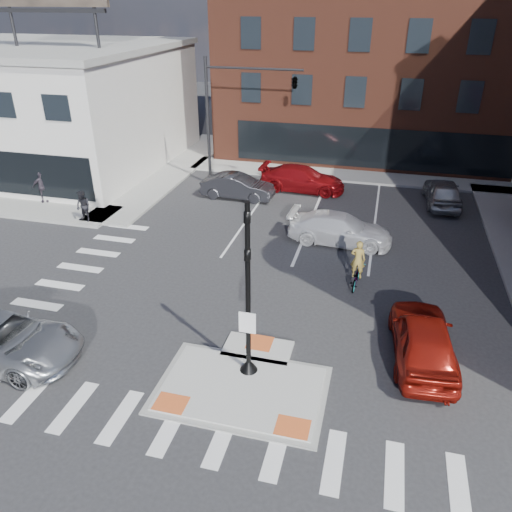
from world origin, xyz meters
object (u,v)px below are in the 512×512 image
(white_pickup, at_px, (340,229))
(silver_suv, at_px, (1,339))
(bg_car_red, at_px, (302,179))
(cyclist, at_px, (357,271))
(bg_car_dark, at_px, (238,186))
(pedestrian_a, at_px, (83,206))
(bg_car_silver, at_px, (443,192))
(pedestrian_b, at_px, (42,187))
(red_sedan, at_px, (423,338))

(white_pickup, bearing_deg, silver_suv, 143.01)
(bg_car_red, xyz_separation_m, cyclist, (4.35, -11.27, -0.06))
(bg_car_dark, bearing_deg, pedestrian_a, 131.80)
(bg_car_silver, distance_m, pedestrian_b, 23.95)
(white_pickup, xyz_separation_m, cyclist, (1.17, -4.17, -0.03))
(bg_car_silver, distance_m, pedestrian_a, 20.79)
(cyclist, bearing_deg, white_pickup, -69.09)
(bg_car_red, xyz_separation_m, pedestrian_a, (-10.65, -8.27, 0.23))
(cyclist, bearing_deg, bg_car_dark, -43.05)
(red_sedan, height_order, white_pickup, red_sedan)
(red_sedan, xyz_separation_m, bg_car_silver, (1.63, 15.30, -0.04))
(red_sedan, relative_size, pedestrian_b, 2.66)
(pedestrian_b, bearing_deg, pedestrian_a, -56.52)
(bg_car_dark, relative_size, bg_car_red, 0.83)
(bg_car_dark, height_order, bg_car_red, bg_car_red)
(white_pickup, relative_size, cyclist, 2.41)
(bg_car_red, height_order, pedestrian_a, pedestrian_a)
(cyclist, bearing_deg, bg_car_silver, -105.87)
(bg_car_dark, xyz_separation_m, cyclist, (7.98, -8.95, -0.01))
(red_sedan, xyz_separation_m, white_pickup, (-3.75, 8.54, -0.09))
(bg_car_silver, xyz_separation_m, pedestrian_a, (-19.21, -7.93, 0.22))
(silver_suv, distance_m, bg_car_dark, 17.29)
(silver_suv, xyz_separation_m, red_sedan, (14.00, 3.62, 0.06))
(white_pickup, xyz_separation_m, pedestrian_a, (-13.83, -1.17, 0.26))
(red_sedan, distance_m, pedestrian_a, 19.07)
(red_sedan, distance_m, bg_car_red, 17.11)
(bg_car_red, xyz_separation_m, pedestrian_b, (-14.65, -6.27, 0.29))
(bg_car_dark, xyz_separation_m, bg_car_red, (3.64, 2.32, 0.04))
(silver_suv, relative_size, bg_car_dark, 1.26)
(silver_suv, height_order, bg_car_dark, silver_suv)
(red_sedan, bearing_deg, white_pickup, -70.91)
(bg_car_silver, relative_size, bg_car_red, 0.87)
(red_sedan, relative_size, bg_car_silver, 1.05)
(pedestrian_b, bearing_deg, bg_car_silver, -15.59)
(bg_car_dark, height_order, bg_car_silver, bg_car_silver)
(cyclist, xyz_separation_m, pedestrian_a, (-15.00, 3.00, 0.29))
(silver_suv, relative_size, bg_car_red, 1.05)
(white_pickup, height_order, bg_car_dark, white_pickup)
(silver_suv, xyz_separation_m, bg_car_red, (7.07, 19.27, -0.00))
(red_sedan, relative_size, bg_car_red, 0.91)
(silver_suv, distance_m, pedestrian_b, 15.05)
(red_sedan, bearing_deg, cyclist, -64.08)
(white_pickup, height_order, bg_car_silver, bg_car_silver)
(bg_car_silver, relative_size, pedestrian_a, 2.71)
(bg_car_red, distance_m, pedestrian_b, 15.94)
(red_sedan, bearing_deg, pedestrian_b, -28.10)
(bg_car_dark, bearing_deg, white_pickup, -123.56)
(bg_car_red, relative_size, pedestrian_b, 2.91)
(silver_suv, relative_size, pedestrian_b, 3.05)
(white_pickup, distance_m, cyclist, 4.33)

